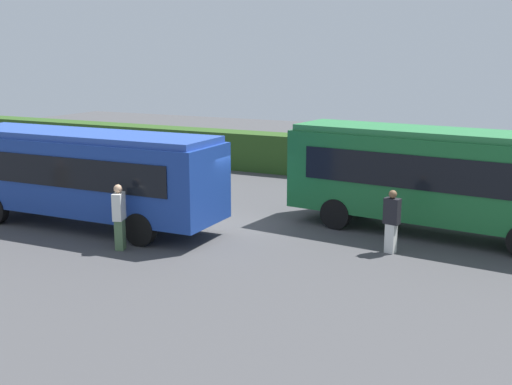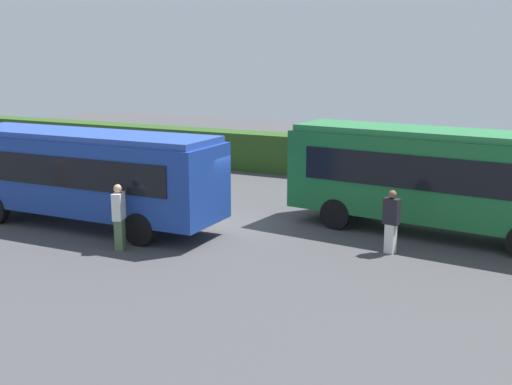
% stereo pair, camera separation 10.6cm
% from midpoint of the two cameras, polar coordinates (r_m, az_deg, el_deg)
% --- Properties ---
extents(ground_plane, '(64.00, 64.00, 0.00)m').
position_cam_midpoint_polar(ground_plane, '(21.00, -4.20, -3.12)').
color(ground_plane, '#424244').
extents(bus_blue, '(9.63, 2.66, 3.10)m').
position_cam_midpoint_polar(bus_blue, '(21.54, -15.17, 1.77)').
color(bus_blue, navy).
rests_on(bus_blue, ground_plane).
extents(bus_green, '(9.57, 3.26, 3.30)m').
position_cam_midpoint_polar(bus_green, '(20.47, 15.67, 1.48)').
color(bus_green, '#19602D').
rests_on(bus_green, ground_plane).
extents(person_left, '(0.47, 0.50, 1.88)m').
position_cam_midpoint_polar(person_left, '(24.17, -15.89, 0.93)').
color(person_left, '#4C6B47').
rests_on(person_left, ground_plane).
extents(person_right, '(0.42, 0.55, 1.93)m').
position_cam_midpoint_polar(person_right, '(18.78, -12.24, -2.01)').
color(person_right, '#4C6B47').
rests_on(person_right, ground_plane).
extents(person_far, '(0.48, 0.34, 1.82)m').
position_cam_midpoint_polar(person_far, '(18.47, 11.83, -2.40)').
color(person_far, silver).
rests_on(person_far, ground_plane).
extents(hedge_row, '(44.00, 1.52, 1.81)m').
position_cam_midpoint_polar(hedge_row, '(29.79, 5.83, 3.22)').
color(hedge_row, '#2B4C1C').
rests_on(hedge_row, ground_plane).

